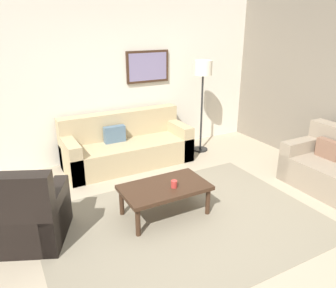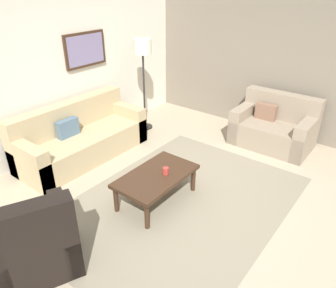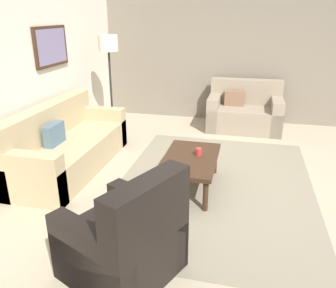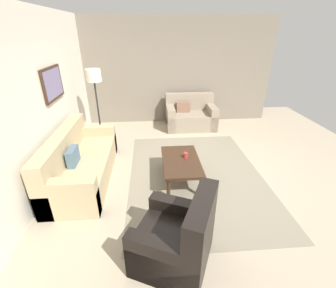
% 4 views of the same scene
% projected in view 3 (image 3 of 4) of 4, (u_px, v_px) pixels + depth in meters
% --- Properties ---
extents(ground_plane, '(8.00, 8.00, 0.00)m').
position_uv_depth(ground_plane, '(214.00, 186.00, 4.36)').
color(ground_plane, tan).
extents(rear_partition, '(6.00, 0.12, 2.80)m').
position_uv_depth(rear_partition, '(17.00, 67.00, 4.41)').
color(rear_partition, silver).
rests_on(rear_partition, ground_plane).
extents(stone_feature_panel, '(0.12, 5.20, 2.80)m').
position_uv_depth(stone_feature_panel, '(234.00, 49.00, 6.58)').
color(stone_feature_panel, slate).
rests_on(stone_feature_panel, ground_plane).
extents(area_rug, '(3.37, 2.42, 0.01)m').
position_uv_depth(area_rug, '(214.00, 185.00, 4.36)').
color(area_rug, gray).
rests_on(area_rug, ground_plane).
extents(couch_main, '(2.16, 0.87, 0.88)m').
position_uv_depth(couch_main, '(63.00, 147.00, 4.77)').
color(couch_main, tan).
rests_on(couch_main, ground_plane).
extents(couch_loveseat, '(0.86, 1.32, 0.88)m').
position_uv_depth(couch_loveseat, '(244.00, 112.00, 6.42)').
color(couch_loveseat, gray).
rests_on(couch_loveseat, ground_plane).
extents(armchair_leather, '(1.06, 1.06, 0.95)m').
position_uv_depth(armchair_leather, '(128.00, 244.00, 2.77)').
color(armchair_leather, black).
rests_on(armchair_leather, ground_plane).
extents(coffee_table, '(1.10, 0.64, 0.41)m').
position_uv_depth(coffee_table, '(190.00, 161.00, 4.19)').
color(coffee_table, '#382316').
rests_on(coffee_table, ground_plane).
extents(cup, '(0.08, 0.08, 0.09)m').
position_uv_depth(cup, '(199.00, 152.00, 4.21)').
color(cup, '#B2332D').
rests_on(cup, coffee_table).
extents(lamp_standing, '(0.32, 0.32, 1.71)m').
position_uv_depth(lamp_standing, '(109.00, 54.00, 5.69)').
color(lamp_standing, black).
rests_on(lamp_standing, ground_plane).
extents(framed_artwork, '(0.82, 0.04, 0.56)m').
position_uv_depth(framed_artwork, '(51.00, 46.00, 4.98)').
color(framed_artwork, '#382316').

